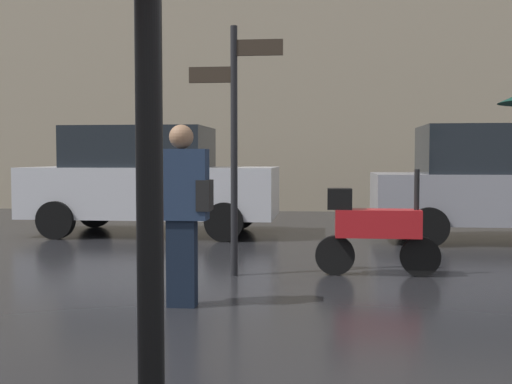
{
  "coord_description": "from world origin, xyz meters",
  "views": [
    {
      "loc": [
        0.17,
        -2.89,
        1.37
      ],
      "look_at": [
        -0.58,
        3.98,
        0.99
      ],
      "focal_mm": 44.73,
      "sensor_mm": 36.0,
      "label": 1
    }
  ],
  "objects": [
    {
      "name": "parked_scooter",
      "position": [
        0.72,
        4.53,
        0.56
      ],
      "size": [
        1.43,
        0.32,
        1.23
      ],
      "rotation": [
        0.0,
        0.0,
        -0.1
      ],
      "color": "black",
      "rests_on": "ground"
    },
    {
      "name": "parked_car_left",
      "position": [
        3.12,
        7.91,
        0.95
      ],
      "size": [
        4.43,
        1.92,
        1.89
      ],
      "rotation": [
        0.0,
        0.0,
        -0.11
      ],
      "color": "gray",
      "rests_on": "ground"
    },
    {
      "name": "parked_car_right",
      "position": [
        -2.96,
        8.23,
        0.97
      ],
      "size": [
        4.4,
        2.01,
        1.91
      ],
      "rotation": [
        0.0,
        0.0,
        -0.07
      ],
      "color": "silver",
      "rests_on": "ground"
    },
    {
      "name": "street_signpost",
      "position": [
        -0.87,
        4.36,
        1.74
      ],
      "size": [
        1.08,
        0.08,
        2.86
      ],
      "color": "black",
      "rests_on": "ground"
    },
    {
      "name": "pedestrian_with_bag",
      "position": [
        -1.12,
        2.79,
        0.94
      ],
      "size": [
        0.51,
        0.24,
        1.67
      ],
      "rotation": [
        0.0,
        0.0,
        1.0
      ],
      "color": "black",
      "rests_on": "ground"
    }
  ]
}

